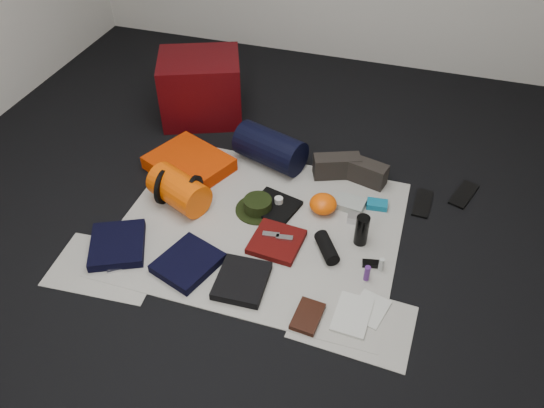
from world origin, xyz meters
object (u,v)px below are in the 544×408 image
(red_cabinet, at_px, (201,88))
(compact_camera, at_px, (357,219))
(water_bottle, at_px, (362,230))
(navy_duffel, at_px, (270,148))
(sleeping_pad, at_px, (189,164))
(paperback_book, at_px, (308,316))
(stuff_sack, at_px, (179,190))

(red_cabinet, bearing_deg, compact_camera, -53.31)
(water_bottle, relative_size, compact_camera, 1.73)
(navy_duffel, xyz_separation_m, compact_camera, (0.66, -0.39, -0.10))
(sleeping_pad, height_order, water_bottle, water_bottle)
(sleeping_pad, xyz_separation_m, paperback_book, (1.04, -0.92, -0.03))
(red_cabinet, xyz_separation_m, compact_camera, (1.32, -0.80, -0.21))
(stuff_sack, relative_size, navy_duffel, 0.79)
(red_cabinet, distance_m, stuff_sack, 1.00)
(red_cabinet, relative_size, water_bottle, 2.97)
(red_cabinet, bearing_deg, stuff_sack, -97.13)
(red_cabinet, distance_m, water_bottle, 1.68)
(water_bottle, bearing_deg, compact_camera, 106.92)
(sleeping_pad, bearing_deg, stuff_sack, -75.14)
(navy_duffel, bearing_deg, red_cabinet, 166.76)
(compact_camera, bearing_deg, red_cabinet, 146.74)
(navy_duffel, distance_m, paperback_book, 1.28)
(compact_camera, height_order, paperback_book, compact_camera)
(stuff_sack, height_order, compact_camera, stuff_sack)
(water_bottle, xyz_separation_m, compact_camera, (-0.05, 0.16, -0.07))
(navy_duffel, distance_m, water_bottle, 0.90)
(water_bottle, bearing_deg, navy_duffel, 142.06)
(stuff_sack, distance_m, navy_duffel, 0.68)
(red_cabinet, relative_size, compact_camera, 5.13)
(water_bottle, height_order, paperback_book, water_bottle)
(red_cabinet, bearing_deg, sleeping_pad, -97.13)
(sleeping_pad, bearing_deg, navy_duffel, 24.99)
(stuff_sack, height_order, paperback_book, stuff_sack)
(red_cabinet, xyz_separation_m, water_bottle, (1.37, -0.96, -0.13))
(paperback_book, bearing_deg, navy_duffel, 120.88)
(water_bottle, bearing_deg, red_cabinet, 144.82)
(stuff_sack, distance_m, compact_camera, 1.08)
(sleeping_pad, height_order, compact_camera, sleeping_pad)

